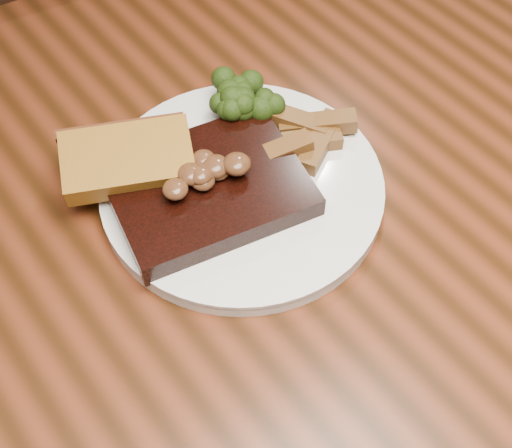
{
  "coord_description": "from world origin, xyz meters",
  "views": [
    {
      "loc": [
        -0.2,
        -0.3,
        1.28
      ],
      "look_at": [
        0.02,
        -0.01,
        0.78
      ],
      "focal_mm": 50.0,
      "sensor_mm": 36.0,
      "label": 1
    }
  ],
  "objects_px": {
    "dining_table": "(236,295)",
    "steak": "(208,189)",
    "garlic_bread": "(131,174)",
    "potato_wedges": "(305,155)",
    "plate": "(242,189)",
    "chair_far": "(154,23)"
  },
  "relations": [
    {
      "from": "dining_table",
      "to": "chair_far",
      "type": "distance_m",
      "value": 0.6
    },
    {
      "from": "dining_table",
      "to": "plate",
      "type": "relative_size",
      "value": 6.04
    },
    {
      "from": "dining_table",
      "to": "potato_wedges",
      "type": "relative_size",
      "value": 16.52
    },
    {
      "from": "dining_table",
      "to": "chair_far",
      "type": "height_order",
      "value": "chair_far"
    },
    {
      "from": "potato_wedges",
      "to": "garlic_bread",
      "type": "bearing_deg",
      "value": 151.24
    },
    {
      "from": "steak",
      "to": "dining_table",
      "type": "bearing_deg",
      "value": -86.54
    },
    {
      "from": "chair_far",
      "to": "steak",
      "type": "bearing_deg",
      "value": 76.48
    },
    {
      "from": "chair_far",
      "to": "plate",
      "type": "bearing_deg",
      "value": 80.06
    },
    {
      "from": "chair_far",
      "to": "potato_wedges",
      "type": "xyz_separation_m",
      "value": [
        -0.13,
        -0.51,
        0.23
      ]
    },
    {
      "from": "dining_table",
      "to": "steak",
      "type": "distance_m",
      "value": 0.13
    },
    {
      "from": "dining_table",
      "to": "plate",
      "type": "bearing_deg",
      "value": 45.01
    },
    {
      "from": "dining_table",
      "to": "garlic_bread",
      "type": "relative_size",
      "value": 13.76
    },
    {
      "from": "plate",
      "to": "garlic_bread",
      "type": "xyz_separation_m",
      "value": [
        -0.08,
        0.06,
        0.02
      ]
    },
    {
      "from": "potato_wedges",
      "to": "chair_far",
      "type": "bearing_deg",
      "value": 75.99
    },
    {
      "from": "dining_table",
      "to": "garlic_bread",
      "type": "bearing_deg",
      "value": 110.35
    },
    {
      "from": "dining_table",
      "to": "garlic_bread",
      "type": "xyz_separation_m",
      "value": [
        -0.04,
        0.1,
        0.12
      ]
    },
    {
      "from": "chair_far",
      "to": "potato_wedges",
      "type": "bearing_deg",
      "value": 87.09
    },
    {
      "from": "steak",
      "to": "plate",
      "type": "bearing_deg",
      "value": 0.08
    },
    {
      "from": "dining_table",
      "to": "steak",
      "type": "relative_size",
      "value": 9.35
    },
    {
      "from": "chair_far",
      "to": "potato_wedges",
      "type": "relative_size",
      "value": 10.1
    },
    {
      "from": "chair_far",
      "to": "steak",
      "type": "xyz_separation_m",
      "value": [
        -0.22,
        -0.49,
        0.23
      ]
    },
    {
      "from": "garlic_bread",
      "to": "potato_wedges",
      "type": "xyz_separation_m",
      "value": [
        0.14,
        -0.08,
        -0.0
      ]
    }
  ]
}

